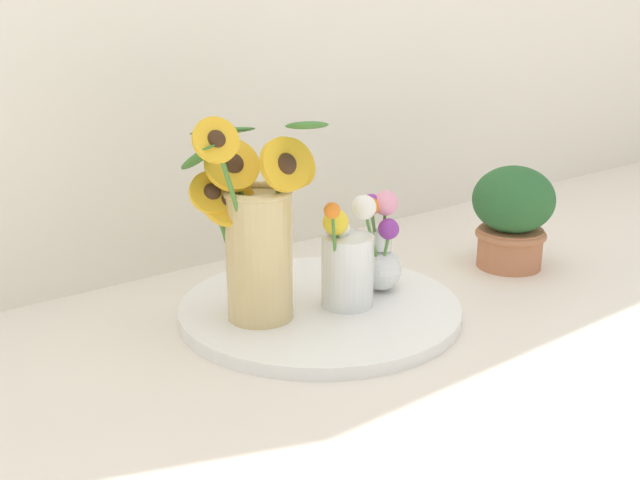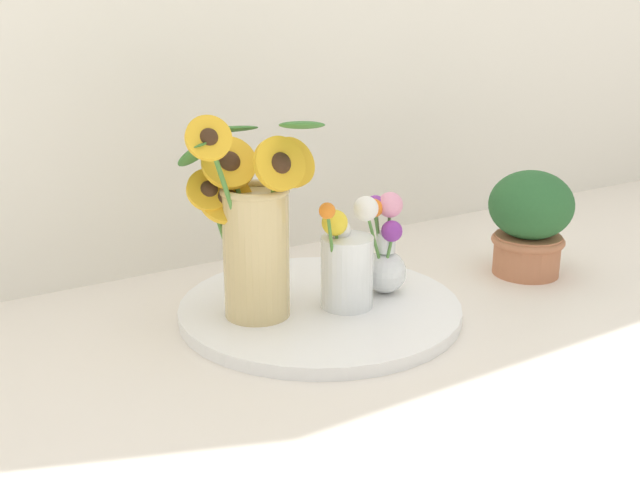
# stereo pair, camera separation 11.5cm
# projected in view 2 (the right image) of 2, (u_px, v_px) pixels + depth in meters

# --- Properties ---
(ground_plane) EXTENTS (6.00, 6.00, 0.00)m
(ground_plane) POSITION_uv_depth(u_px,v_px,m) (309.00, 327.00, 1.15)
(ground_plane) COLOR silver
(serving_tray) EXTENTS (0.45, 0.45, 0.02)m
(serving_tray) POSITION_uv_depth(u_px,v_px,m) (320.00, 309.00, 1.19)
(serving_tray) COLOR white
(serving_tray) RESTS_ON ground_plane
(mason_jar_sunflowers) EXTENTS (0.23, 0.22, 0.32)m
(mason_jar_sunflowers) POSITION_uv_depth(u_px,v_px,m) (254.00, 229.00, 1.10)
(mason_jar_sunflowers) COLOR #D1B77A
(mason_jar_sunflowers) RESTS_ON serving_tray
(vase_small_center) EXTENTS (0.11, 0.08, 0.18)m
(vase_small_center) POSITION_uv_depth(u_px,v_px,m) (346.00, 265.00, 1.16)
(vase_small_center) COLOR white
(vase_small_center) RESTS_ON serving_tray
(vase_bulb_right) EXTENTS (0.10, 0.07, 0.17)m
(vase_bulb_right) POSITION_uv_depth(u_px,v_px,m) (383.00, 247.00, 1.21)
(vase_bulb_right) COLOR white
(vase_bulb_right) RESTS_ON serving_tray
(potted_plant) EXTENTS (0.15, 0.15, 0.19)m
(potted_plant) POSITION_uv_depth(u_px,v_px,m) (530.00, 220.00, 1.34)
(potted_plant) COLOR #B7704C
(potted_plant) RESTS_ON ground_plane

